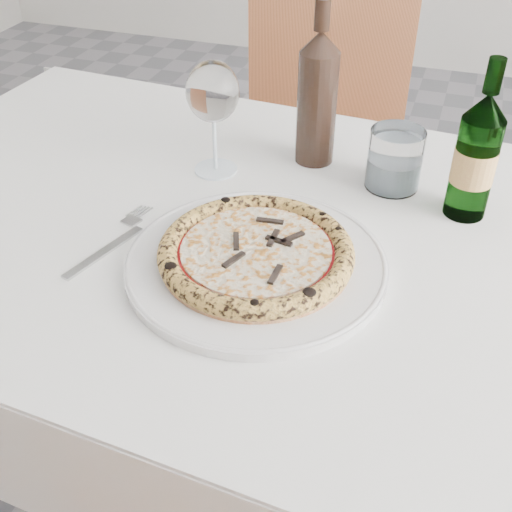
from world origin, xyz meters
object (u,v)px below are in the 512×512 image
at_px(beer_bottle, 476,157).
at_px(chair_far, 329,138).
at_px(tumbler, 394,163).
at_px(dining_table, 276,274).
at_px(pizza, 256,252).
at_px(plate, 256,262).
at_px(wine_glass, 213,94).
at_px(wine_bottle, 317,97).

bearing_deg(beer_bottle, chair_far, 119.02).
relative_size(tumbler, beer_bottle, 0.40).
distance_m(dining_table, beer_bottle, 0.35).
distance_m(pizza, tumbler, 0.32).
xyz_separation_m(dining_table, tumbler, (0.14, 0.18, 0.13)).
distance_m(pizza, beer_bottle, 0.36).
bearing_deg(plate, pizza, -163.78).
xyz_separation_m(chair_far, tumbler, (0.23, -0.58, 0.27)).
distance_m(plate, tumbler, 0.32).
bearing_deg(tumbler, wine_glass, -171.40).
relative_size(plate, beer_bottle, 1.47).
bearing_deg(tumbler, beer_bottle, -21.22).
relative_size(plate, wine_glass, 1.88).
bearing_deg(chair_far, pizza, -84.36).
height_order(plate, wine_bottle, wine_bottle).
height_order(plate, beer_bottle, beer_bottle).
distance_m(dining_table, plate, 0.14).
relative_size(wine_glass, beer_bottle, 0.78).
relative_size(chair_far, plate, 2.54).
bearing_deg(wine_glass, pizza, -57.13).
height_order(dining_table, pizza, pizza).
relative_size(plate, pizza, 1.35).
xyz_separation_m(chair_far, beer_bottle, (0.35, -0.63, 0.32)).
height_order(chair_far, wine_glass, wine_glass).
height_order(pizza, beer_bottle, beer_bottle).
height_order(beer_bottle, wine_bottle, wine_bottle).
bearing_deg(beer_bottle, wine_bottle, 160.47).
bearing_deg(dining_table, plate, -90.00).
xyz_separation_m(pizza, wine_glass, (-0.15, 0.24, 0.11)).
height_order(chair_far, tumbler, chair_far).
bearing_deg(tumbler, pizza, -116.84).
bearing_deg(wine_glass, plate, -57.13).
distance_m(chair_far, plate, 0.90).
bearing_deg(tumbler, plate, -116.84).
bearing_deg(pizza, chair_far, 95.64).
relative_size(wine_glass, wine_bottle, 0.70).
height_order(wine_glass, beer_bottle, beer_bottle).
xyz_separation_m(dining_table, plate, (0.00, -0.10, 0.10)).
bearing_deg(plate, dining_table, 90.00).
bearing_deg(beer_bottle, wine_glass, 179.74).
xyz_separation_m(dining_table, wine_bottle, (-0.00, 0.23, 0.21)).
bearing_deg(wine_bottle, plate, -89.55).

